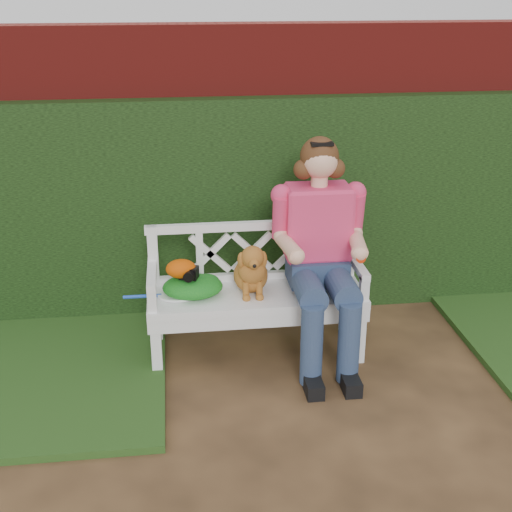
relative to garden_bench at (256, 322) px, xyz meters
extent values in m
plane|color=#312215|center=(0.45, -0.96, -0.24)|extent=(60.00, 60.00, 0.00)
cube|color=maroon|center=(0.45, 0.94, 0.86)|extent=(10.00, 0.30, 2.20)
cube|color=#29501C|center=(0.45, 0.72, 0.61)|extent=(10.00, 0.18, 1.70)
cube|color=black|center=(-0.46, -0.02, 0.42)|extent=(0.14, 0.12, 0.08)
ellipsoid|color=#BD4404|center=(-0.51, -0.01, 0.45)|extent=(0.21, 0.15, 0.13)
camera|label=1|loc=(-0.53, -4.27, 2.28)|focal=48.00mm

